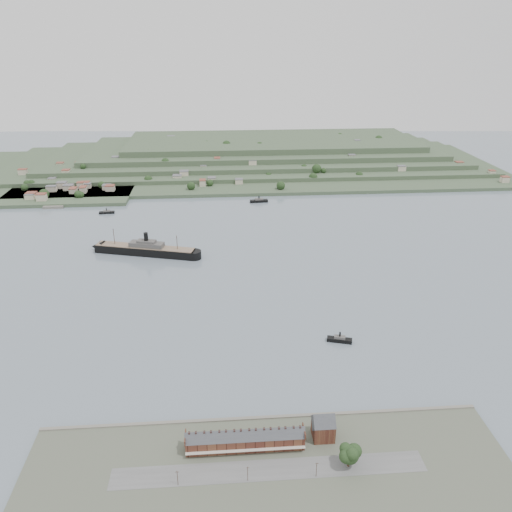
{
  "coord_description": "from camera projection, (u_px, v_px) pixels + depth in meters",
  "views": [
    {
      "loc": [
        -18.32,
        -344.41,
        179.45
      ],
      "look_at": [
        10.03,
        30.0,
        11.39
      ],
      "focal_mm": 35.0,
      "sensor_mm": 36.0,
      "label": 1
    }
  ],
  "objects": [
    {
      "name": "far_peninsula",
      "position": [
        250.0,
        156.0,
        742.88
      ],
      "size": [
        760.0,
        309.0,
        30.0
      ],
      "color": "#32442D",
      "rests_on": "ground"
    },
    {
      "name": "steamship",
      "position": [
        143.0,
        249.0,
        441.2
      ],
      "size": [
        101.12,
        37.67,
        24.74
      ],
      "color": "black",
      "rests_on": "ground"
    },
    {
      "name": "ground",
      "position": [
        246.0,
        285.0,
        388.03
      ],
      "size": [
        1400.0,
        1400.0,
        0.0
      ],
      "primitive_type": "plane",
      "color": "slate",
      "rests_on": "ground"
    },
    {
      "name": "gabled_building",
      "position": [
        323.0,
        427.0,
        237.32
      ],
      "size": [
        10.4,
        10.18,
        14.09
      ],
      "color": "#472119",
      "rests_on": "ground"
    },
    {
      "name": "fig_tree",
      "position": [
        350.0,
        454.0,
        220.39
      ],
      "size": [
        10.82,
        9.37,
        12.07
      ],
      "color": "#3D291C",
      "rests_on": "ground"
    },
    {
      "name": "ferry_west",
      "position": [
        107.0,
        212.0,
        542.39
      ],
      "size": [
        16.6,
        5.72,
        6.12
      ],
      "color": "black",
      "rests_on": "ground"
    },
    {
      "name": "ferry_east",
      "position": [
        259.0,
        201.0,
        578.55
      ],
      "size": [
        20.96,
        7.5,
        7.7
      ],
      "color": "black",
      "rests_on": "ground"
    },
    {
      "name": "near_shore",
      "position": [
        271.0,
        480.0,
        217.65
      ],
      "size": [
        220.0,
        80.0,
        2.6
      ],
      "color": "#4C5142",
      "rests_on": "ground"
    },
    {
      "name": "terrace_row",
      "position": [
        245.0,
        440.0,
        231.63
      ],
      "size": [
        55.6,
        9.8,
        11.07
      ],
      "color": "#472119",
      "rests_on": "ground"
    },
    {
      "name": "tugboat",
      "position": [
        340.0,
        339.0,
        316.63
      ],
      "size": [
        16.31,
        8.35,
        7.09
      ],
      "color": "black",
      "rests_on": "ground"
    }
  ]
}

